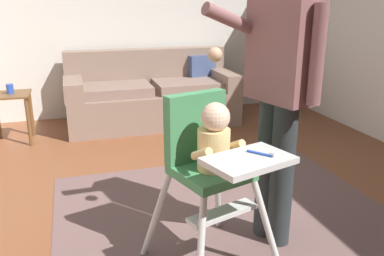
# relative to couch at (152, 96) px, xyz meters

# --- Properties ---
(ground) EXTENTS (6.08, 7.47, 0.10)m
(ground) POSITION_rel_couch_xyz_m (-0.05, -2.44, -0.38)
(ground) COLOR brown
(wall_far) EXTENTS (5.28, 0.06, 2.63)m
(wall_far) POSITION_rel_couch_xyz_m (-0.05, 0.52, 0.98)
(wall_far) COLOR silver
(wall_far) RESTS_ON ground
(area_rug) EXTENTS (2.30, 2.21, 0.01)m
(area_rug) POSITION_rel_couch_xyz_m (0.03, -2.51, -0.33)
(area_rug) COLOR brown
(area_rug) RESTS_ON ground
(couch) EXTENTS (1.99, 0.86, 0.86)m
(couch) POSITION_rel_couch_xyz_m (0.00, 0.00, 0.00)
(couch) COLOR #836B5C
(couch) RESTS_ON ground
(high_chair) EXTENTS (0.75, 0.83, 0.97)m
(high_chair) POSITION_rel_couch_xyz_m (-0.24, -2.83, 0.33)
(high_chair) COLOR silver
(high_chair) RESTS_ON ground
(adult_standing) EXTENTS (0.60, 0.49, 1.64)m
(adult_standing) POSITION_rel_couch_xyz_m (0.20, -2.70, 0.60)
(adult_standing) COLOR #282E30
(adult_standing) RESTS_ON ground
(side_table) EXTENTS (0.40, 0.40, 0.52)m
(side_table) POSITION_rel_couch_xyz_m (-1.54, -0.30, 0.05)
(side_table) COLOR brown
(side_table) RESTS_ON ground
(sippy_cup) EXTENTS (0.07, 0.07, 0.10)m
(sippy_cup) POSITION_rel_couch_xyz_m (-1.52, -0.30, 0.24)
(sippy_cup) COLOR #284CB7
(sippy_cup) RESTS_ON side_table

